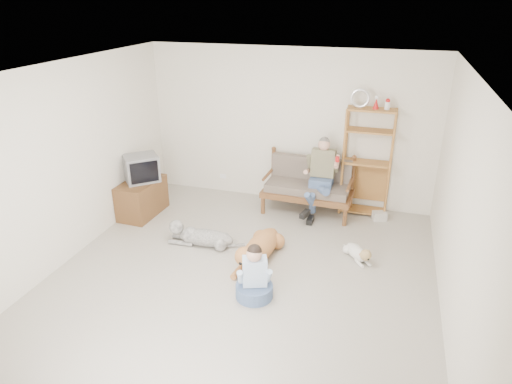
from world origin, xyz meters
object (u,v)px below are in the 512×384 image
(etagere, at_px, (367,161))
(tv_stand, at_px, (142,198))
(loveseat, at_px, (308,185))
(golden_retriever, at_px, (258,249))

(etagere, bearing_deg, tv_stand, -162.38)
(loveseat, relative_size, etagere, 0.72)
(etagere, xyz_separation_m, tv_stand, (-3.60, -1.14, -0.63))
(loveseat, distance_m, etagere, 1.04)
(golden_retriever, bearing_deg, loveseat, 85.05)
(etagere, bearing_deg, golden_retriever, -122.46)
(tv_stand, relative_size, golden_retriever, 0.62)
(loveseat, xyz_separation_m, golden_retriever, (-0.36, -1.82, -0.30))
(tv_stand, height_order, golden_retriever, tv_stand)
(tv_stand, bearing_deg, loveseat, 22.28)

